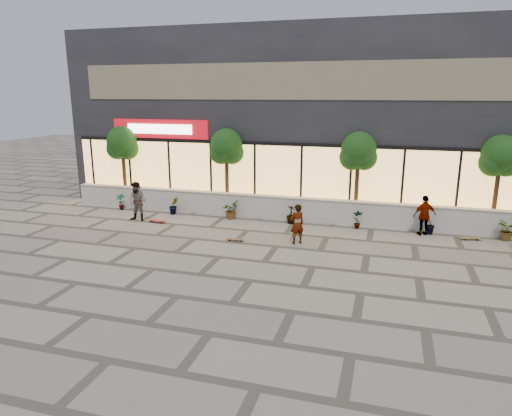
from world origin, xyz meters
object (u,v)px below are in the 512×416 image
(skater_center, at_px, (297,224))
(skateboard_right_near, at_px, (471,238))
(skateboard_center, at_px, (235,239))
(tree_west, at_px, (122,145))
(skateboard_left, at_px, (157,221))
(skater_right_near, at_px, (425,215))
(tree_mideast, at_px, (358,153))
(skater_left, at_px, (138,202))
(tree_east, at_px, (500,158))
(tree_midwest, at_px, (226,149))

(skater_center, height_order, skateboard_right_near, skater_center)
(skateboard_center, bearing_deg, tree_west, 147.44)
(skater_center, xyz_separation_m, skateboard_left, (-6.42, 1.10, -0.67))
(skater_center, xyz_separation_m, skater_right_near, (4.62, 2.47, 0.05))
(tree_mideast, relative_size, skateboard_center, 5.48)
(skater_left, bearing_deg, tree_mideast, 17.56)
(tree_west, distance_m, tree_mideast, 11.50)
(skater_right_near, bearing_deg, skateboard_center, -2.45)
(tree_east, relative_size, skater_center, 2.58)
(tree_midwest, distance_m, skateboard_left, 4.60)
(skater_center, bearing_deg, tree_east, 170.61)
(tree_west, height_order, tree_midwest, same)
(tree_west, distance_m, tree_east, 17.00)
(tree_east, relative_size, skateboard_center, 5.48)
(skater_left, height_order, skateboard_center, skater_left)
(tree_west, height_order, skateboard_right_near, tree_west)
(skater_left, xyz_separation_m, skateboard_left, (0.93, -0.04, -0.78))
(skater_center, relative_size, skater_left, 0.87)
(tree_east, relative_size, skater_left, 2.26)
(tree_east, bearing_deg, skater_center, -152.20)
(tree_east, xyz_separation_m, skateboard_left, (-13.76, -2.77, -2.90))
(tree_east, height_order, skater_right_near, tree_east)
(tree_west, relative_size, skateboard_right_near, 4.83)
(skateboard_left, bearing_deg, skater_center, -2.88)
(tree_midwest, bearing_deg, skater_right_near, -9.06)
(tree_midwest, relative_size, skateboard_left, 4.47)
(tree_west, height_order, skateboard_center, tree_west)
(skateboard_center, relative_size, skateboard_left, 0.82)
(skater_left, distance_m, skateboard_center, 5.32)
(tree_midwest, xyz_separation_m, skater_left, (-3.19, -2.74, -2.12))
(skater_left, height_order, skateboard_right_near, skater_left)
(skater_left, xyz_separation_m, skater_right_near, (11.97, 1.34, -0.06))
(tree_mideast, bearing_deg, skater_right_near, -26.77)
(tree_mideast, height_order, tree_east, same)
(tree_mideast, distance_m, skater_center, 4.83)
(tree_east, relative_size, skateboard_right_near, 4.83)
(skater_right_near, distance_m, skateboard_right_near, 1.88)
(skater_center, bearing_deg, skateboard_right_near, 162.67)
(tree_west, bearing_deg, skateboard_right_near, -5.64)
(skater_center, height_order, skateboard_center, skater_center)
(tree_midwest, relative_size, skater_left, 2.26)
(tree_east, distance_m, skater_center, 8.59)
(skater_left, bearing_deg, tree_east, 11.53)
(skater_center, bearing_deg, skateboard_left, -46.92)
(skateboard_center, bearing_deg, tree_east, 21.19)
(skateboard_left, bearing_deg, skateboard_center, -12.86)
(tree_east, distance_m, skateboard_left, 14.34)
(tree_mideast, height_order, skater_left, tree_mideast)
(skater_center, xyz_separation_m, skater_left, (-7.35, 1.14, 0.11))
(skater_left, distance_m, skater_right_near, 12.04)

